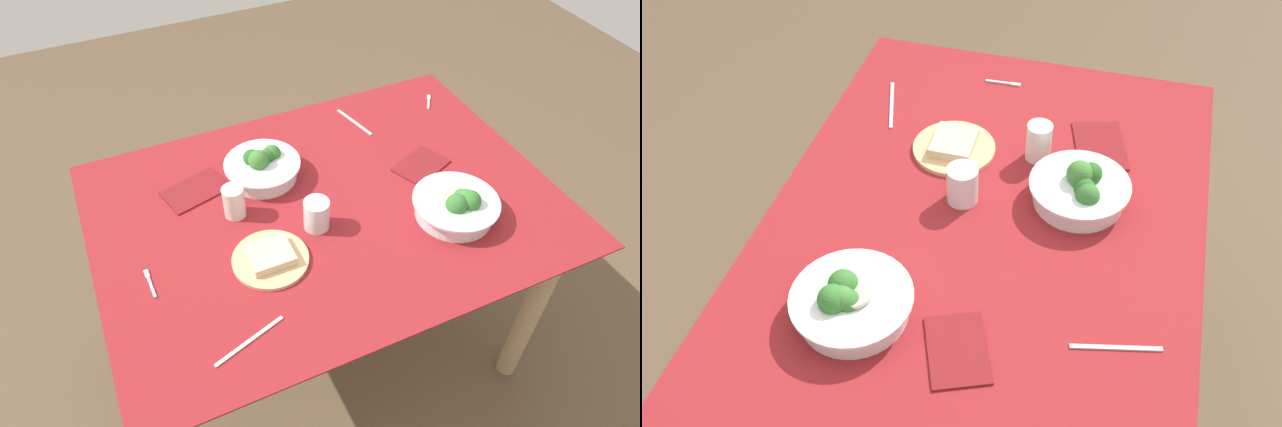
% 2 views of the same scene
% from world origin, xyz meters
% --- Properties ---
extents(ground_plane, '(6.00, 6.00, 0.00)m').
position_xyz_m(ground_plane, '(0.00, 0.00, 0.00)').
color(ground_plane, brown).
extents(dining_table, '(1.41, 1.02, 0.78)m').
position_xyz_m(dining_table, '(0.00, 0.00, 0.66)').
color(dining_table, maroon).
rests_on(dining_table, ground_plane).
extents(broccoli_bowl_far, '(0.26, 0.26, 0.10)m').
position_xyz_m(broccoli_bowl_far, '(-0.33, 0.20, 0.82)').
color(broccoli_bowl_far, white).
rests_on(broccoli_bowl_far, dining_table).
extents(broccoli_bowl_near, '(0.24, 0.24, 0.11)m').
position_xyz_m(broccoli_bowl_near, '(0.13, -0.21, 0.82)').
color(broccoli_bowl_near, white).
rests_on(broccoli_bowl_near, dining_table).
extents(bread_side_plate, '(0.22, 0.22, 0.04)m').
position_xyz_m(bread_side_plate, '(0.24, 0.14, 0.79)').
color(bread_side_plate, '#D6B27A').
rests_on(bread_side_plate, dining_table).
extents(water_glass_center, '(0.08, 0.08, 0.10)m').
position_xyz_m(water_glass_center, '(0.07, 0.07, 0.83)').
color(water_glass_center, silver).
rests_on(water_glass_center, dining_table).
extents(water_glass_side, '(0.07, 0.07, 0.10)m').
position_xyz_m(water_glass_side, '(0.27, -0.08, 0.83)').
color(water_glass_side, silver).
rests_on(water_glass_side, dining_table).
extents(fork_by_near_bowl, '(0.02, 0.10, 0.00)m').
position_xyz_m(fork_by_near_bowl, '(0.56, 0.08, 0.78)').
color(fork_by_near_bowl, '#B7B7BC').
rests_on(fork_by_near_bowl, dining_table).
extents(table_knife_left, '(0.20, 0.07, 0.00)m').
position_xyz_m(table_knife_left, '(0.38, 0.36, 0.78)').
color(table_knife_left, '#B7B7BC').
rests_on(table_knife_left, dining_table).
extents(table_knife_right, '(0.05, 0.19, 0.00)m').
position_xyz_m(table_knife_right, '(-0.27, -0.35, 0.78)').
color(table_knife_right, '#B7B7BC').
rests_on(table_knife_right, dining_table).
extents(napkin_folded_upper, '(0.22, 0.17, 0.01)m').
position_xyz_m(napkin_folded_upper, '(0.35, -0.23, 0.78)').
color(napkin_folded_upper, maroon).
rests_on(napkin_folded_upper, dining_table).
extents(napkin_folded_lower, '(0.21, 0.18, 0.01)m').
position_xyz_m(napkin_folded_lower, '(-0.36, -0.04, 0.78)').
color(napkin_folded_lower, maroon).
rests_on(napkin_folded_lower, dining_table).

